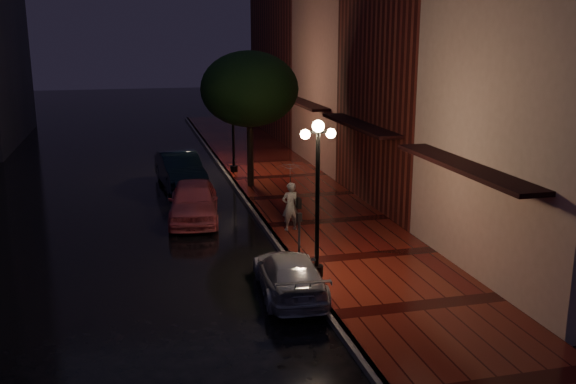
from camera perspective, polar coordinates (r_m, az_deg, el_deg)
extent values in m
plane|color=black|center=(22.38, -1.96, -3.34)|extent=(120.00, 120.00, 0.00)
cube|color=#4E110D|center=(22.91, 3.56, -2.75)|extent=(4.50, 60.00, 0.15)
cube|color=#595451|center=(22.36, -1.96, -3.16)|extent=(0.25, 60.00, 0.15)
cube|color=gray|center=(18.93, 23.39, 5.51)|extent=(5.00, 8.00, 8.50)
cube|color=#511914|center=(25.62, 12.74, 11.05)|extent=(5.00, 8.00, 11.00)
cube|color=#8C5951|center=(33.01, 6.38, 10.16)|extent=(5.00, 8.00, 9.00)
cube|color=#511914|center=(42.50, 1.64, 11.75)|extent=(5.00, 12.00, 10.00)
cylinder|color=black|center=(17.20, 2.62, -1.24)|extent=(0.12, 0.12, 4.00)
cylinder|color=black|center=(17.78, 2.56, -7.00)|extent=(0.36, 0.36, 0.30)
cube|color=black|center=(16.79, 2.70, 5.36)|extent=(0.70, 0.08, 0.08)
sphere|color=#FFE199|center=(16.77, 2.70, 5.86)|extent=(0.32, 0.32, 0.32)
sphere|color=#FFE199|center=(16.70, 1.54, 5.15)|extent=(0.26, 0.26, 0.26)
sphere|color=#FFE199|center=(16.90, 3.84, 5.22)|extent=(0.26, 0.26, 0.26)
cylinder|color=black|center=(30.61, -4.90, 5.47)|extent=(0.12, 0.12, 4.00)
cylinder|color=black|center=(30.94, -4.83, 2.08)|extent=(0.36, 0.36, 0.30)
cube|color=black|center=(30.38, -4.98, 9.20)|extent=(0.70, 0.08, 0.08)
sphere|color=#FFE199|center=(30.37, -4.98, 9.48)|extent=(0.32, 0.32, 0.32)
sphere|color=#FFE199|center=(30.33, -5.64, 9.08)|extent=(0.26, 0.26, 0.26)
sphere|color=#FFE199|center=(30.44, -4.32, 9.13)|extent=(0.26, 0.26, 0.26)
cylinder|color=black|center=(27.80, -3.37, 3.79)|extent=(0.28, 0.28, 3.20)
ellipsoid|color=black|center=(27.46, -3.45, 9.14)|extent=(4.16, 4.16, 3.20)
sphere|color=black|center=(28.24, -2.25, 8.06)|extent=(1.80, 1.80, 1.80)
sphere|color=black|center=(26.72, -4.43, 7.91)|extent=(1.80, 1.80, 1.80)
imported|color=#CF5560|center=(23.46, -8.39, -0.80)|extent=(2.25, 4.50, 1.47)
imported|color=black|center=(28.74, -9.56, 1.95)|extent=(2.09, 4.77, 1.52)
imported|color=#A2A2A9|center=(16.80, 0.14, -7.31)|extent=(1.85, 3.98, 1.13)
imported|color=silver|center=(21.59, 0.21, -1.29)|extent=(0.67, 0.50, 1.65)
imported|color=silver|center=(21.33, 0.21, 1.43)|extent=(0.96, 0.98, 0.88)
cylinder|color=black|center=(21.49, 0.21, -0.29)|extent=(0.02, 0.02, 1.32)
cube|color=black|center=(21.58, 0.95, -0.99)|extent=(0.13, 0.31, 0.33)
cylinder|color=black|center=(18.58, 1.00, -4.48)|extent=(0.07, 0.07, 1.26)
cube|color=black|center=(18.36, 1.01, -2.27)|extent=(0.16, 0.13, 0.25)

